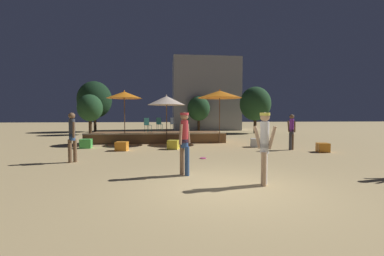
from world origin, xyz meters
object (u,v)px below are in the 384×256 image
at_px(cube_seat_3, 122,146).
at_px(bistro_chair_1, 147,124).
at_px(patio_umbrella_1, 167,101).
at_px(cube_seat_0, 323,148).
at_px(background_tree_0, 95,100).
at_px(patio_umbrella_2, 220,94).
at_px(background_tree_3, 199,109).
at_px(cube_seat_4, 86,144).
at_px(person_2, 185,139).
at_px(person_4, 292,130).
at_px(background_tree_2, 90,108).
at_px(bistro_chair_2, 186,123).
at_px(person_0, 72,135).
at_px(patio_umbrella_0, 124,95).
at_px(person_1, 265,144).
at_px(background_tree_1, 255,104).
at_px(bistro_chair_3, 173,123).
at_px(frisbee_disc, 203,158).
at_px(bistro_chair_0, 159,123).
at_px(cube_seat_1, 255,143).
at_px(cube_seat_2, 173,145).

xyz_separation_m(cube_seat_3, bistro_chair_1, (0.99, 3.70, 0.98)).
bearing_deg(patio_umbrella_1, cube_seat_0, -30.19).
relative_size(patio_umbrella_1, bistro_chair_1, 3.26).
bearing_deg(background_tree_0, cube_seat_3, -71.24).
relative_size(patio_umbrella_2, background_tree_3, 0.87).
xyz_separation_m(cube_seat_4, person_2, (4.62, -6.60, 0.78)).
distance_m(person_4, background_tree_2, 17.19).
bearing_deg(bistro_chair_2, person_0, 63.91).
distance_m(patio_umbrella_0, person_1, 11.04).
relative_size(cube_seat_0, background_tree_3, 0.15).
height_order(person_4, background_tree_1, background_tree_1).
height_order(person_0, bistro_chair_3, person_0).
bearing_deg(frisbee_disc, patio_umbrella_1, 104.35).
distance_m(cube_seat_4, person_2, 8.10).
bearing_deg(bistro_chair_3, person_1, -134.01).
xyz_separation_m(patio_umbrella_2, background_tree_0, (-10.52, 12.39, 0.35)).
relative_size(cube_seat_0, background_tree_0, 0.11).
height_order(person_0, bistro_chair_0, person_0).
distance_m(patio_umbrella_0, cube_seat_1, 8.08).
bearing_deg(patio_umbrella_1, patio_umbrella_2, 0.65).
bearing_deg(bistro_chair_2, background_tree_2, -32.54).
distance_m(cube_seat_0, background_tree_0, 22.26).
distance_m(person_0, bistro_chair_0, 8.63).
xyz_separation_m(bistro_chair_1, background_tree_0, (-6.11, 11.39, 2.14)).
distance_m(patio_umbrella_0, bistro_chair_1, 2.24).
bearing_deg(background_tree_3, bistro_chair_2, -101.96).
bearing_deg(frisbee_disc, person_4, 23.54).
distance_m(cube_seat_0, background_tree_3, 16.95).
xyz_separation_m(person_1, bistro_chair_2, (-0.96, 10.76, 0.18)).
distance_m(patio_umbrella_2, cube_seat_1, 3.72).
bearing_deg(person_0, person_2, -68.53).
distance_m(patio_umbrella_2, background_tree_1, 9.93).
relative_size(person_1, bistro_chair_1, 1.97).
distance_m(cube_seat_4, background_tree_3, 15.93).
bearing_deg(background_tree_2, person_0, -77.09).
bearing_deg(person_2, cube_seat_2, -47.23).
relative_size(cube_seat_4, person_2, 0.33).
relative_size(patio_umbrella_0, bistro_chair_2, 3.56).
xyz_separation_m(background_tree_0, background_tree_2, (0.69, -4.25, -0.98)).
distance_m(bistro_chair_2, bistro_chair_3, 1.50).
distance_m(cube_seat_3, bistro_chair_2, 5.47).
xyz_separation_m(cube_seat_0, bistro_chair_3, (-6.73, 6.85, 0.98)).
xyz_separation_m(cube_seat_2, bistro_chair_1, (-1.51, 3.41, 0.96)).
bearing_deg(person_4, person_0, -13.05).
bearing_deg(patio_umbrella_0, person_1, -64.01).
xyz_separation_m(person_4, bistro_chair_1, (-7.29, 4.33, 0.23)).
distance_m(cube_seat_2, bistro_chair_3, 5.14).
height_order(patio_umbrella_2, cube_seat_4, patio_umbrella_2).
height_order(cube_seat_0, person_2, person_2).
xyz_separation_m(patio_umbrella_0, bistro_chair_0, (2.02, 2.01, -1.73)).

